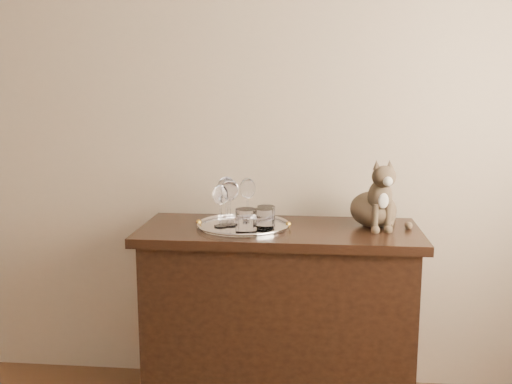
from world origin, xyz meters
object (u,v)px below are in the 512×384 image
(wine_glass_b, at_px, (248,199))
(tumbler_b, at_px, (246,221))
(sideboard, at_px, (279,321))
(tray, at_px, (243,226))
(wine_glass_c, at_px, (220,206))
(wine_glass_d, at_px, (230,202))
(wine_glass_a, at_px, (227,200))
(cat, at_px, (374,192))
(tumbler_c, at_px, (266,216))
(tumbler_a, at_px, (264,220))

(wine_glass_b, relative_size, tumbler_b, 1.93)
(sideboard, distance_m, wine_glass_b, 0.56)
(sideboard, xyz_separation_m, tray, (-0.15, -0.00, 0.43))
(wine_glass_b, relative_size, wine_glass_c, 1.05)
(wine_glass_b, xyz_separation_m, wine_glass_d, (-0.07, -0.11, 0.01))
(wine_glass_a, bearing_deg, wine_glass_c, -102.25)
(cat, bearing_deg, tumbler_b, -172.86)
(tray, relative_size, tumbler_c, 4.63)
(wine_glass_d, relative_size, tumbler_a, 2.24)
(sideboard, height_order, tumbler_c, tumbler_c)
(tumbler_b, bearing_deg, tumbler_a, 33.99)
(wine_glass_b, xyz_separation_m, tumbler_a, (0.09, -0.18, -0.05))
(wine_glass_b, distance_m, tumbler_c, 0.15)
(wine_glass_a, height_order, tumbler_c, wine_glass_a)
(tumbler_a, relative_size, tumbler_c, 1.05)
(tray, height_order, tumbler_c, tumbler_c)
(tray, xyz_separation_m, wine_glass_c, (-0.09, -0.03, 0.09))
(wine_glass_d, distance_m, tumbler_c, 0.17)
(wine_glass_a, height_order, tumbler_a, wine_glass_a)
(wine_glass_b, bearing_deg, wine_glass_d, -121.27)
(wine_glass_d, height_order, tumbler_b, wine_glass_d)
(tray, xyz_separation_m, wine_glass_d, (-0.06, -0.00, 0.11))
(tumbler_a, height_order, tumbler_c, tumbler_a)
(tumbler_c, bearing_deg, wine_glass_d, -177.95)
(wine_glass_c, xyz_separation_m, tumbler_a, (0.19, -0.05, -0.05))
(tumbler_a, xyz_separation_m, cat, (0.46, 0.15, 0.10))
(wine_glass_d, height_order, tumbler_a, wine_glass_d)
(wine_glass_a, xyz_separation_m, tumbler_a, (0.18, -0.12, -0.06))
(tray, bearing_deg, wine_glass_a, 152.27)
(wine_glass_d, bearing_deg, wine_glass_b, 58.73)
(wine_glass_c, distance_m, tumbler_c, 0.20)
(wine_glass_d, distance_m, tumbler_a, 0.18)
(tray, relative_size, wine_glass_b, 2.10)
(sideboard, distance_m, wine_glass_d, 0.58)
(wine_glass_b, xyz_separation_m, tumbler_c, (0.09, -0.10, -0.05))
(tumbler_b, bearing_deg, tray, 102.08)
(sideboard, bearing_deg, wine_glass_c, -172.19)
(wine_glass_c, bearing_deg, wine_glass_d, 36.31)
(sideboard, distance_m, tumbler_a, 0.49)
(wine_glass_d, bearing_deg, cat, 7.38)
(tumbler_c, relative_size, cat, 0.29)
(wine_glass_b, relative_size, tumbler_c, 2.21)
(tray, xyz_separation_m, tumbler_b, (0.03, -0.12, 0.05))
(wine_glass_a, bearing_deg, cat, 3.10)
(wine_glass_b, height_order, tumbler_a, wine_glass_b)
(tumbler_a, bearing_deg, tumbler_b, -146.01)
(sideboard, distance_m, tray, 0.46)
(sideboard, bearing_deg, tumbler_c, -177.62)
(wine_glass_a, xyz_separation_m, tumbler_b, (0.11, -0.17, -0.05))
(sideboard, relative_size, tray, 3.00)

